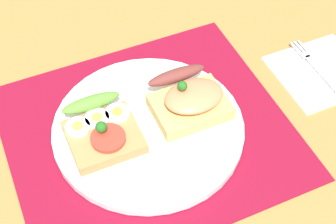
{
  "coord_description": "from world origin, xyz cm",
  "views": [
    {
      "loc": [
        -15.07,
        -40.84,
        56.66
      ],
      "look_at": [
        3.0,
        0.0,
        3.06
      ],
      "focal_mm": 54.21,
      "sensor_mm": 36.0,
      "label": 1
    }
  ],
  "objects_px": {
    "napkin": "(321,71)",
    "fork": "(319,70)",
    "sandwich_egg_tomato": "(101,129)",
    "plate": "(148,128)",
    "sandwich_salmon": "(189,98)"
  },
  "relations": [
    {
      "from": "plate",
      "to": "sandwich_salmon",
      "type": "xyz_separation_m",
      "value": [
        0.07,
        0.01,
        0.03
      ]
    },
    {
      "from": "sandwich_egg_tomato",
      "to": "napkin",
      "type": "bearing_deg",
      "value": -1.78
    },
    {
      "from": "napkin",
      "to": "fork",
      "type": "relative_size",
      "value": 0.92
    },
    {
      "from": "fork",
      "to": "sandwich_egg_tomato",
      "type": "bearing_deg",
      "value": 178.33
    },
    {
      "from": "plate",
      "to": "napkin",
      "type": "distance_m",
      "value": 0.29
    },
    {
      "from": "napkin",
      "to": "fork",
      "type": "distance_m",
      "value": 0.01
    },
    {
      "from": "plate",
      "to": "sandwich_salmon",
      "type": "relative_size",
      "value": 2.58
    },
    {
      "from": "sandwich_egg_tomato",
      "to": "fork",
      "type": "relative_size",
      "value": 0.68
    },
    {
      "from": "sandwich_egg_tomato",
      "to": "napkin",
      "type": "height_order",
      "value": "sandwich_egg_tomato"
    },
    {
      "from": "sandwich_egg_tomato",
      "to": "sandwich_salmon",
      "type": "xyz_separation_m",
      "value": [
        0.13,
        -0.0,
        0.01
      ]
    },
    {
      "from": "sandwich_salmon",
      "to": "napkin",
      "type": "distance_m",
      "value": 0.23
    },
    {
      "from": "plate",
      "to": "sandwich_egg_tomato",
      "type": "relative_size",
      "value": 2.63
    },
    {
      "from": "plate",
      "to": "sandwich_egg_tomato",
      "type": "xyz_separation_m",
      "value": [
        -0.06,
        0.01,
        0.02
      ]
    },
    {
      "from": "sandwich_salmon",
      "to": "napkin",
      "type": "height_order",
      "value": "sandwich_salmon"
    },
    {
      "from": "plate",
      "to": "napkin",
      "type": "height_order",
      "value": "plate"
    }
  ]
}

